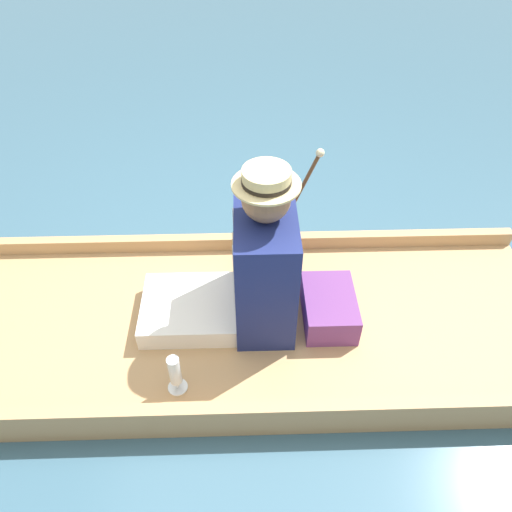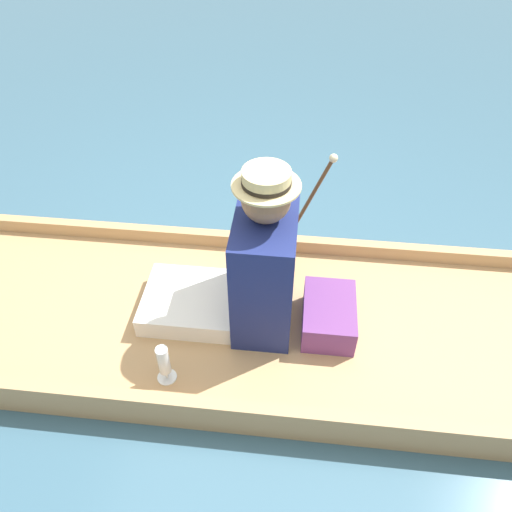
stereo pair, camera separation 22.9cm
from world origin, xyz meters
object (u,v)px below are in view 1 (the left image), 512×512
(teddy_bear, at_px, (263,246))
(walking_cane, at_px, (297,196))
(wine_glass, at_px, (175,372))
(seated_person, at_px, (250,270))

(teddy_bear, bearing_deg, walking_cane, -60.75)
(wine_glass, bearing_deg, walking_cane, -34.55)
(teddy_bear, relative_size, walking_cane, 0.49)
(seated_person, distance_m, teddy_bear, 0.39)
(teddy_bear, distance_m, walking_cane, 0.33)
(wine_glass, bearing_deg, teddy_bear, -28.57)
(teddy_bear, relative_size, wine_glass, 1.60)
(wine_glass, height_order, walking_cane, walking_cane)
(walking_cane, bearing_deg, seated_person, 150.09)
(seated_person, bearing_deg, walking_cane, -19.01)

